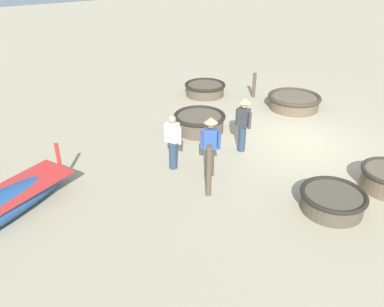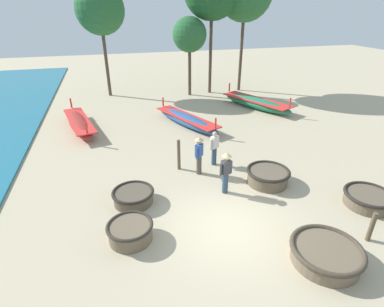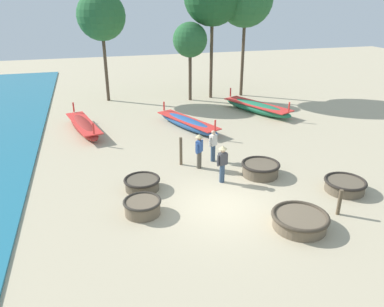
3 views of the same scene
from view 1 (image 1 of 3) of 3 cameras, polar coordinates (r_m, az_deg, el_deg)
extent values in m
plane|color=#BCAD8C|center=(12.27, 15.92, 1.71)|extent=(80.00, 80.00, 0.00)
cylinder|color=brown|center=(9.26, 20.57, -6.94)|extent=(1.39, 1.39, 0.43)
torus|color=#28231E|center=(9.15, 20.80, -5.83)|extent=(1.51, 1.51, 0.11)
cylinder|color=brown|center=(12.45, 1.15, 4.62)|extent=(1.59, 1.59, 0.53)
torus|color=#28231E|center=(12.34, 1.17, 5.75)|extent=(1.71, 1.71, 0.13)
cylinder|color=brown|center=(14.85, 15.24, 7.48)|extent=(1.83, 1.83, 0.45)
torus|color=#42382B|center=(14.78, 15.35, 8.30)|extent=(1.98, 1.98, 0.15)
cylinder|color=brown|center=(15.75, 2.00, 9.65)|extent=(1.56, 1.56, 0.44)
torus|color=#28231E|center=(15.68, 2.01, 10.41)|extent=(1.68, 1.68, 0.12)
cylinder|color=red|center=(9.90, -19.80, -0.03)|extent=(0.10, 0.10, 0.56)
cylinder|color=#2D425B|center=(10.20, -2.91, -0.21)|extent=(0.22, 0.22, 0.82)
cube|color=silver|center=(9.90, -3.00, 3.25)|extent=(0.40, 0.35, 0.54)
sphere|color=#DBB28E|center=(9.74, -3.06, 5.27)|extent=(0.20, 0.20, 0.20)
cylinder|color=silver|center=(10.02, -4.09, 3.23)|extent=(0.09, 0.09, 0.48)
cylinder|color=silver|center=(9.82, -1.88, 2.73)|extent=(0.09, 0.09, 0.48)
cylinder|color=#4C473D|center=(9.88, 2.75, -1.22)|extent=(0.22, 0.22, 0.82)
cube|color=#33569E|center=(9.57, 2.84, 2.31)|extent=(0.39, 0.40, 0.54)
sphere|color=#A37556|center=(9.40, 2.90, 4.39)|extent=(0.20, 0.20, 0.20)
cylinder|color=#33569E|center=(9.57, 4.15, 1.96)|extent=(0.09, 0.09, 0.48)
cylinder|color=#33569E|center=(9.61, 1.53, 2.13)|extent=(0.09, 0.09, 0.48)
cone|color=#D1BC84|center=(9.35, 2.92, 5.12)|extent=(0.36, 0.36, 0.14)
cylinder|color=#2D425B|center=(11.19, 7.62, 2.30)|extent=(0.22, 0.22, 0.82)
cube|color=#3D3D42|center=(10.91, 7.84, 5.50)|extent=(0.38, 0.29, 0.54)
sphere|color=#DBB28E|center=(10.77, 7.98, 7.36)|extent=(0.20, 0.20, 0.20)
cylinder|color=#3D3D42|center=(10.82, 8.78, 4.94)|extent=(0.09, 0.09, 0.48)
cylinder|color=#3D3D42|center=(11.05, 6.89, 5.57)|extent=(0.09, 0.09, 0.48)
cone|color=#D1BC84|center=(10.73, 8.02, 8.01)|extent=(0.36, 0.36, 0.14)
cylinder|color=brown|center=(15.64, 9.44, 10.23)|extent=(0.14, 0.14, 1.00)
cylinder|color=brown|center=(8.94, 2.59, -2.67)|extent=(0.14, 0.14, 1.37)
camera|label=2|loc=(16.27, 47.18, 24.29)|focal=28.00mm
camera|label=3|loc=(20.73, 54.50, 23.79)|focal=35.00mm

